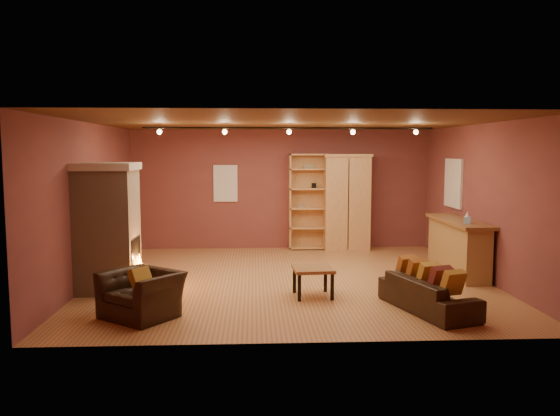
{
  "coord_description": "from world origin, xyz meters",
  "views": [
    {
      "loc": [
        -0.65,
        -9.62,
        2.31
      ],
      "look_at": [
        -0.16,
        0.2,
        1.28
      ],
      "focal_mm": 35.0,
      "sensor_mm": 36.0,
      "label": 1
    }
  ],
  "objects": [
    {
      "name": "bar_counter",
      "position": [
        3.2,
        0.34,
        0.52
      ],
      "size": [
        0.58,
        2.15,
        1.03
      ],
      "color": "#AC854F",
      "rests_on": "floor"
    },
    {
      "name": "track_rail",
      "position": [
        0.0,
        0.2,
        2.69
      ],
      "size": [
        5.2,
        0.09,
        0.13
      ],
      "color": "black",
      "rests_on": "ceiling"
    },
    {
      "name": "coffee_table",
      "position": [
        0.29,
        -1.14,
        0.4
      ],
      "size": [
        0.66,
        0.66,
        0.47
      ],
      "rotation": [
        0.0,
        0.0,
        0.07
      ],
      "color": "#8E5D33",
      "rests_on": "floor"
    },
    {
      "name": "floor",
      "position": [
        0.0,
        0.0,
        0.0
      ],
      "size": [
        7.0,
        7.0,
        0.0
      ],
      "primitive_type": "plane",
      "color": "#9E6438",
      "rests_on": "ground"
    },
    {
      "name": "armoire",
      "position": [
        1.53,
        2.97,
        1.12
      ],
      "size": [
        1.1,
        0.63,
        2.24
      ],
      "color": "tan",
      "rests_on": "floor"
    },
    {
      "name": "left_wall",
      "position": [
        -3.5,
        0.0,
        1.4
      ],
      "size": [
        0.02,
        6.5,
        2.8
      ],
      "primitive_type": "cube",
      "color": "brown",
      "rests_on": "floor"
    },
    {
      "name": "right_wall",
      "position": [
        3.5,
        0.0,
        1.4
      ],
      "size": [
        0.02,
        6.5,
        2.8
      ],
      "primitive_type": "cube",
      "color": "brown",
      "rests_on": "floor"
    },
    {
      "name": "loveseat",
      "position": [
        1.87,
        -2.02,
        0.35
      ],
      "size": [
        0.97,
        1.75,
        0.72
      ],
      "rotation": [
        0.0,
        0.0,
        1.88
      ],
      "color": "black",
      "rests_on": "floor"
    },
    {
      "name": "tissue_box",
      "position": [
        3.15,
        -0.19,
        1.12
      ],
      "size": [
        0.18,
        0.18,
        0.23
      ],
      "rotation": [
        0.0,
        0.0,
        -0.43
      ],
      "color": "#95C2EE",
      "rests_on": "bar_counter"
    },
    {
      "name": "fireplace",
      "position": [
        -3.04,
        -0.6,
        1.06
      ],
      "size": [
        1.01,
        0.98,
        2.12
      ],
      "color": "tan",
      "rests_on": "floor"
    },
    {
      "name": "bookcase",
      "position": [
        0.65,
        3.13,
        1.14
      ],
      "size": [
        0.92,
        0.36,
        2.25
      ],
      "color": "tan",
      "rests_on": "floor"
    },
    {
      "name": "armchair",
      "position": [
        -2.21,
        -2.1,
        0.43
      ],
      "size": [
        1.17,
        1.1,
        0.86
      ],
      "rotation": [
        0.0,
        0.0,
        -0.65
      ],
      "color": "black",
      "rests_on": "floor"
    },
    {
      "name": "back_wall",
      "position": [
        0.0,
        3.25,
        1.4
      ],
      "size": [
        7.0,
        0.02,
        2.8
      ],
      "primitive_type": "cube",
      "color": "brown",
      "rests_on": "floor"
    },
    {
      "name": "right_window",
      "position": [
        3.47,
        1.4,
        1.65
      ],
      "size": [
        0.05,
        0.9,
        1.0
      ],
      "primitive_type": "cube",
      "color": "white",
      "rests_on": "right_wall"
    },
    {
      "name": "ceiling",
      "position": [
        0.0,
        0.0,
        2.8
      ],
      "size": [
        7.0,
        7.0,
        0.0
      ],
      "primitive_type": "plane",
      "rotation": [
        3.14,
        0.0,
        0.0
      ],
      "color": "brown",
      "rests_on": "back_wall"
    },
    {
      "name": "back_window",
      "position": [
        -1.3,
        3.23,
        1.55
      ],
      "size": [
        0.56,
        0.04,
        0.86
      ],
      "primitive_type": "cube",
      "color": "white",
      "rests_on": "back_wall"
    }
  ]
}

